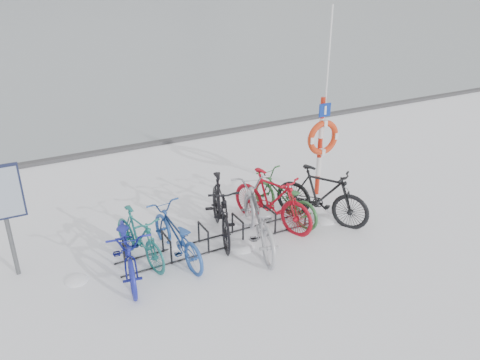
% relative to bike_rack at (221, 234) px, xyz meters
% --- Properties ---
extents(ground, '(900.00, 900.00, 0.00)m').
position_rel_bike_rack_xyz_m(ground, '(0.00, 0.00, -0.18)').
color(ground, white).
rests_on(ground, ground).
extents(quay_edge, '(400.00, 0.25, 0.10)m').
position_rel_bike_rack_xyz_m(quay_edge, '(0.00, 5.90, -0.13)').
color(quay_edge, '#3F3F42').
rests_on(quay_edge, ground).
extents(bike_rack, '(4.00, 0.48, 0.46)m').
position_rel_bike_rack_xyz_m(bike_rack, '(0.00, 0.00, 0.00)').
color(bike_rack, black).
rests_on(bike_rack, ground).
extents(info_board, '(0.67, 0.26, 1.99)m').
position_rel_bike_rack_xyz_m(info_board, '(-3.50, 0.72, 1.25)').
color(info_board, '#595B5E').
rests_on(info_board, ground).
extents(lifebuoy_station, '(0.80, 0.23, 4.15)m').
position_rel_bike_rack_xyz_m(lifebuoy_station, '(2.93, 0.83, 1.21)').
color(lifebuoy_station, '#B2200E').
rests_on(lifebuoy_station, ground).
extents(bike_0, '(1.01, 2.08, 1.04)m').
position_rel_bike_rack_xyz_m(bike_0, '(-1.80, -0.13, 0.34)').
color(bike_0, '#1B2196').
rests_on(bike_0, ground).
extents(bike_1, '(0.82, 1.72, 0.99)m').
position_rel_bike_rack_xyz_m(bike_1, '(-1.51, 0.18, 0.32)').
color(bike_1, '#1D6D69').
rests_on(bike_1, ground).
extents(bike_2, '(0.82, 1.88, 0.96)m').
position_rel_bike_rack_xyz_m(bike_2, '(-0.91, -0.06, 0.30)').
color(bike_2, '#254D9B').
rests_on(bike_2, ground).
extents(bike_3, '(1.13, 2.09, 1.21)m').
position_rel_bike_rack_xyz_m(bike_3, '(0.13, 0.27, 0.42)').
color(bike_3, black).
rests_on(bike_3, ground).
extents(bike_4, '(1.36, 2.36, 1.17)m').
position_rel_bike_rack_xyz_m(bike_4, '(0.61, -0.34, 0.40)').
color(bike_4, '#A5A6AD').
rests_on(bike_4, ground).
extents(bike_5, '(1.20, 2.04, 1.19)m').
position_rel_bike_rack_xyz_m(bike_5, '(1.22, 0.15, 0.41)').
color(bike_5, '#AF0D1C').
rests_on(bike_5, ground).
extents(bike_6, '(1.00, 1.96, 0.98)m').
position_rel_bike_rack_xyz_m(bike_6, '(1.62, 0.30, 0.31)').
color(bike_6, '#2E6A34').
rests_on(bike_6, ground).
extents(bike_7, '(1.54, 2.01, 1.21)m').
position_rel_bike_rack_xyz_m(bike_7, '(2.21, -0.18, 0.42)').
color(bike_7, black).
rests_on(bike_7, ground).
extents(snow_drifts, '(5.91, 1.33, 0.19)m').
position_rel_bike_rack_xyz_m(snow_drifts, '(0.69, 0.09, -0.18)').
color(snow_drifts, white).
rests_on(snow_drifts, ground).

